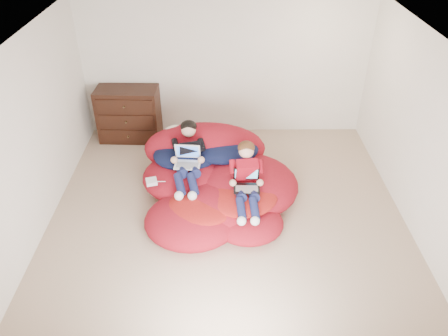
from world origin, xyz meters
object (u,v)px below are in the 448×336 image
beanbag_pile (215,181)px  older_boy (188,154)px  laptop_white (188,159)px  dresser (129,114)px  younger_boy (247,176)px  laptop_black (247,182)px

beanbag_pile → older_boy: older_boy is taller
laptop_white → dresser: bearing=124.1°
beanbag_pile → younger_boy: bearing=-44.3°
beanbag_pile → older_boy: size_ratio=1.99×
older_boy → younger_boy: younger_boy is taller
beanbag_pile → laptop_black: bearing=-46.4°
younger_boy → laptop_white: bearing=151.7°
dresser → laptop_black: size_ratio=3.04×
laptop_black → younger_boy: bearing=90.0°
laptop_white → laptop_black: size_ratio=1.08×
beanbag_pile → laptop_white: size_ratio=6.29×
younger_boy → laptop_black: bearing=-90.0°
older_boy → laptop_black: 1.03m
dresser → older_boy: (1.16, -1.60, 0.17)m
older_boy → younger_boy: bearing=-34.3°
laptop_black → older_boy: bearing=144.2°
beanbag_pile → laptop_black: size_ratio=6.80×
laptop_white → laptop_black: 0.96m
dresser → laptop_black: (1.99, -2.20, 0.09)m
younger_boy → laptop_white: (-0.83, 0.45, -0.00)m
older_boy → younger_boy: (0.83, -0.57, -0.01)m
dresser → older_boy: size_ratio=0.89×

